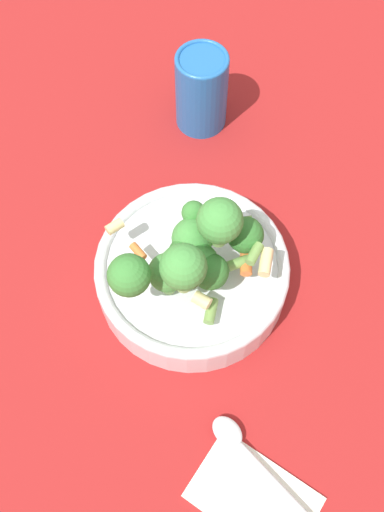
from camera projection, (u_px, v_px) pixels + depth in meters
The scene contains 6 objects.
ground_plane at pixel (192, 283), 0.71m from camera, with size 3.00×3.00×0.00m, color maroon.
bowl at pixel (192, 272), 0.69m from camera, with size 0.22×0.22×0.05m.
pasta_salad at pixel (194, 253), 0.61m from camera, with size 0.18×0.12×0.11m.
cup at pixel (198, 90), 0.78m from camera, with size 0.07×0.07×0.11m.
napkin at pixel (254, 497), 0.60m from camera, with size 0.15×0.13×0.01m.
spoon at pixel (253, 459), 0.61m from camera, with size 0.14×0.14×0.01m.
Camera 1 is at (0.01, -0.30, 0.65)m, focal length 42.00 mm.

